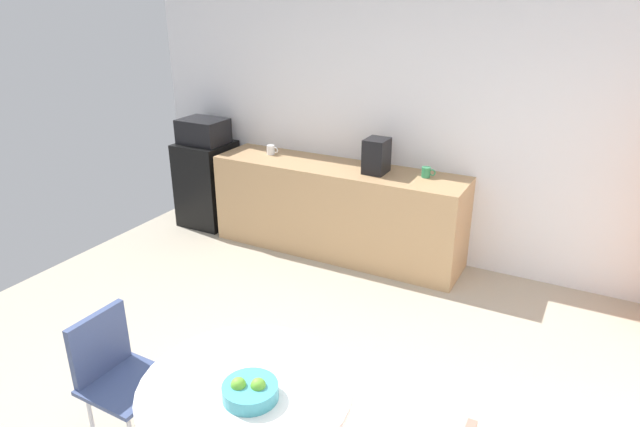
% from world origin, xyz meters
% --- Properties ---
extents(wall_back, '(6.00, 0.10, 2.60)m').
position_xyz_m(wall_back, '(0.00, 3.00, 1.30)').
color(wall_back, silver).
rests_on(wall_back, ground_plane).
extents(counter_block, '(2.52, 0.60, 0.90)m').
position_xyz_m(counter_block, '(-0.75, 2.65, 0.45)').
color(counter_block, tan).
rests_on(counter_block, ground_plane).
extents(mini_fridge, '(0.54, 0.54, 0.93)m').
position_xyz_m(mini_fridge, '(-2.36, 2.65, 0.47)').
color(mini_fridge, black).
rests_on(mini_fridge, ground_plane).
extents(microwave, '(0.48, 0.38, 0.26)m').
position_xyz_m(microwave, '(-2.36, 2.65, 1.06)').
color(microwave, black).
rests_on(microwave, mini_fridge).
extents(round_table, '(1.01, 1.01, 0.76)m').
position_xyz_m(round_table, '(0.20, -0.24, 0.60)').
color(round_table, silver).
rests_on(round_table, ground_plane).
extents(chair_navy, '(0.43, 0.43, 0.83)m').
position_xyz_m(chair_navy, '(-0.72, -0.22, 0.52)').
color(chair_navy, silver).
rests_on(chair_navy, ground_plane).
extents(fruit_bowl, '(0.26, 0.26, 0.11)m').
position_xyz_m(fruit_bowl, '(0.27, -0.30, 0.80)').
color(fruit_bowl, teal).
rests_on(fruit_bowl, round_table).
extents(mug_white, '(0.13, 0.08, 0.09)m').
position_xyz_m(mug_white, '(-1.53, 2.70, 0.95)').
color(mug_white, white).
rests_on(mug_white, counter_block).
extents(mug_green, '(0.13, 0.08, 0.09)m').
position_xyz_m(mug_green, '(0.11, 2.73, 0.95)').
color(mug_green, '#338C59').
rests_on(mug_green, counter_block).
extents(coffee_maker, '(0.20, 0.24, 0.32)m').
position_xyz_m(coffee_maker, '(-0.35, 2.65, 1.06)').
color(coffee_maker, black).
rests_on(coffee_maker, counter_block).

